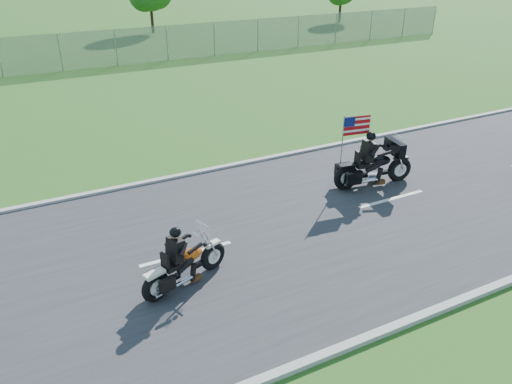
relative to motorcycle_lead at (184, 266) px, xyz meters
name	(u,v)px	position (x,y,z in m)	size (l,w,h in m)	color
ground	(264,235)	(2.39, 1.01, -0.47)	(420.00, 420.00, 0.00)	#24541A
road	(264,234)	(2.39, 1.01, -0.45)	(120.00, 8.00, 0.04)	#28282B
curb_north	(203,172)	(2.39, 5.06, -0.42)	(120.00, 0.18, 0.12)	#9E9B93
curb_south	(367,338)	(2.39, -3.04, -0.42)	(120.00, 0.18, 0.12)	#9E9B93
motorcycle_lead	(184,266)	(0.00, 0.00, 0.00)	(2.09, 1.00, 1.46)	black
motorcycle_follow	(373,167)	(6.49, 2.01, 0.11)	(2.53, 0.94, 2.11)	black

